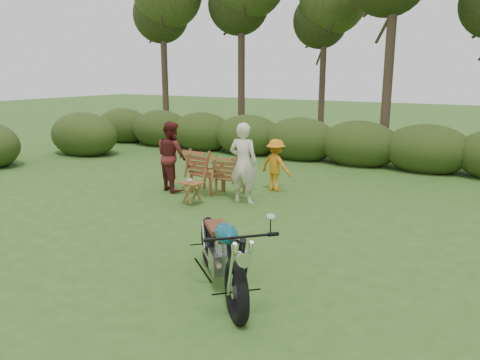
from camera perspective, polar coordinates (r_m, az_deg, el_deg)
The scene contains 10 objects.
ground at distance 7.38m, azimuth -6.01°, elevation -9.92°, with size 80.00×80.00×0.00m, color #2B4F1A.
tree_line at distance 15.63m, azimuth 17.66°, elevation 15.95°, with size 22.52×11.62×8.14m.
motorcycle at distance 6.56m, azimuth -2.26°, elevation -12.92°, with size 2.32×0.88×1.33m, color #0B7D93, non-canonical shape.
lawn_chair_right at distance 11.18m, azimuth -1.19°, elevation -1.80°, with size 0.67×0.67×0.97m, color brown, non-canonical shape.
lawn_chair_left at distance 11.43m, azimuth -4.00°, elevation -1.50°, with size 0.74×0.74×1.07m, color brown, non-canonical shape.
side_table at distance 10.36m, azimuth -5.91°, elevation -1.62°, with size 0.49×0.41×0.51m, color brown, non-canonical shape.
cup at distance 10.26m, azimuth -6.14°, elevation -0.06°, with size 0.11×0.11×0.09m, color beige.
adult_a at distance 10.48m, azimuth 0.42°, elevation -2.81°, with size 0.66×0.43×1.81m, color beige.
adult_b at distance 11.72m, azimuth -8.19°, elevation -1.23°, with size 0.83×0.65×1.71m, color #561A18.
child at distance 11.60m, azimuth 4.32°, elevation -1.28°, with size 0.82×0.47×1.28m, color orange.
Camera 1 is at (4.05, -5.46, 2.88)m, focal length 35.00 mm.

